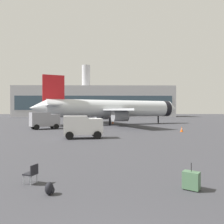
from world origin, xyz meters
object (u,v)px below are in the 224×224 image
safety_cone_mid (113,122)px  gate_chair (32,173)px  service_truck (44,120)px  cargo_van (82,126)px  airplane_at_gate (113,109)px  safety_cone_near (182,129)px  traveller_backpack (50,189)px  rolling_suitcase (191,180)px

safety_cone_mid → gate_chair: 45.82m
safety_cone_mid → gate_chair: bearing=-95.6°
service_truck → cargo_van: size_ratio=1.11×
airplane_at_gate → safety_cone_near: (9.95, -17.50, -3.27)m
safety_cone_near → safety_cone_mid: size_ratio=0.95×
cargo_van → safety_cone_mid: 29.95m
service_truck → gate_chair: size_ratio=6.08×
gate_chair → safety_cone_mid: bearing=84.4°
cargo_van → gate_chair: bearing=-91.3°
traveller_backpack → gate_chair: gate_chair is taller
service_truck → safety_cone_mid: service_truck is taller
airplane_at_gate → service_truck: (-12.23, -11.84, -2.05)m
cargo_van → rolling_suitcase: bearing=-69.3°
airplane_at_gate → gate_chair: 41.33m
airplane_at_gate → safety_cone_mid: (0.05, 4.64, -3.25)m
traveller_backpack → safety_cone_mid: bearing=85.9°
safety_cone_near → rolling_suitcase: bearing=-107.6°
safety_cone_mid → traveller_backpack: (-3.40, -46.84, -0.18)m
traveller_backpack → gate_chair: bearing=131.6°
safety_cone_near → safety_cone_mid: bearing=114.1°
service_truck → rolling_suitcase: service_truck is taller
service_truck → safety_cone_mid: bearing=53.3°
gate_chair → rolling_suitcase: bearing=-7.0°
gate_chair → service_truck: bearing=105.0°
service_truck → airplane_at_gate: bearing=44.1°
airplane_at_gate → rolling_suitcase: airplane_at_gate is taller
cargo_van → safety_cone_near: (14.04, 7.51, -1.06)m
cargo_van → safety_cone_near: size_ratio=5.95×
airplane_at_gate → gate_chair: size_ratio=39.99×
cargo_van → safety_cone_mid: size_ratio=5.68×
cargo_van → gate_chair: (-0.35, -15.96, -0.95)m
service_truck → gate_chair: (7.79, -29.13, -1.11)m
service_truck → traveller_backpack: bearing=-73.7°
cargo_van → traveller_backpack: size_ratio=9.78×
rolling_suitcase → traveller_backpack: (-5.60, -0.42, -0.16)m
safety_cone_near → gate_chair: (-14.39, -23.47, 0.11)m
safety_cone_near → gate_chair: gate_chair is taller
cargo_van → gate_chair: size_ratio=5.46×
service_truck → safety_cone_mid: (12.28, 16.47, -1.20)m
service_truck → traveller_backpack: (8.89, -30.37, -1.37)m
gate_chair → traveller_backpack: bearing=-48.4°
service_truck → cargo_van: (8.14, -13.17, -0.16)m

